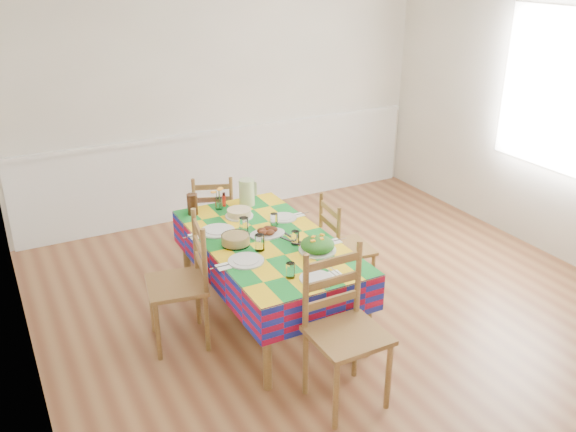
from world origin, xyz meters
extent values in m
cube|color=brown|center=(0.00, 0.00, -0.02)|extent=(4.50, 5.00, 0.04)
cube|color=beige|center=(0.00, 2.52, 1.35)|extent=(4.50, 0.04, 2.70)
cube|color=beige|center=(-2.27, 0.00, 1.35)|extent=(0.04, 5.00, 2.70)
cube|color=white|center=(0.00, 2.47, 0.90)|extent=(4.41, 0.06, 0.04)
cube|color=white|center=(0.00, 2.48, 0.45)|extent=(4.41, 0.03, 0.90)
plane|color=white|center=(2.23, 0.30, 1.50)|extent=(0.00, 1.40, 1.40)
cylinder|color=brown|center=(-0.95, -0.41, 0.31)|extent=(0.06, 0.06, 0.61)
cylinder|color=brown|center=(-0.18, -0.41, 0.31)|extent=(0.06, 0.06, 0.61)
cylinder|color=brown|center=(-0.95, 1.14, 0.31)|extent=(0.06, 0.06, 0.61)
cylinder|color=brown|center=(-0.18, 1.14, 0.31)|extent=(0.06, 0.06, 0.61)
cube|color=brown|center=(-0.56, 0.36, 0.63)|extent=(0.87, 1.65, 0.04)
cube|color=maroon|center=(-0.56, 0.36, 0.66)|extent=(0.91, 1.69, 0.01)
cube|color=maroon|center=(-1.02, 0.36, 0.52)|extent=(0.01, 1.69, 0.26)
cube|color=maroon|center=(-0.11, 0.36, 0.52)|extent=(0.01, 1.69, 0.26)
cube|color=maroon|center=(-0.56, -0.48, 0.52)|extent=(0.91, 0.01, 0.26)
cube|color=maroon|center=(-0.56, 1.21, 0.52)|extent=(0.91, 0.01, 0.26)
cylinder|color=silver|center=(-0.54, -0.32, 0.67)|extent=(0.22, 0.22, 0.01)
cylinder|color=silver|center=(-0.54, -0.32, 0.67)|extent=(0.15, 0.15, 0.00)
cylinder|color=white|center=(-0.68, -0.22, 0.71)|extent=(0.06, 0.06, 0.10)
cube|color=white|center=(-0.40, -0.32, 0.66)|extent=(0.08, 0.08, 0.00)
cube|color=silver|center=(-0.42, -0.32, 0.67)|extent=(0.01, 0.14, 0.00)
cube|color=silver|center=(-0.38, -0.32, 0.67)|extent=(0.01, 0.16, 0.00)
cylinder|color=silver|center=(-0.85, 0.11, 0.67)|extent=(0.25, 0.25, 0.01)
cylinder|color=silver|center=(-0.85, 0.11, 0.68)|extent=(0.18, 0.18, 0.01)
cylinder|color=white|center=(-0.69, 0.23, 0.72)|extent=(0.07, 0.07, 0.12)
cube|color=white|center=(-1.01, 0.11, 0.66)|extent=(0.09, 0.09, 0.01)
cube|color=silver|center=(-1.03, 0.11, 0.67)|extent=(0.16, 0.01, 0.00)
cube|color=silver|center=(-1.00, 0.11, 0.67)|extent=(0.19, 0.01, 0.00)
cylinder|color=silver|center=(-0.84, 0.66, 0.67)|extent=(0.26, 0.26, 0.01)
cylinder|color=silver|center=(-0.84, 0.66, 0.68)|extent=(0.18, 0.18, 0.01)
cylinder|color=white|center=(-0.67, 0.54, 0.72)|extent=(0.07, 0.07, 0.13)
cube|color=white|center=(-1.01, 0.66, 0.66)|extent=(0.10, 0.10, 0.01)
cube|color=silver|center=(-1.03, 0.66, 0.67)|extent=(0.17, 0.01, 0.00)
cube|color=silver|center=(-0.99, 0.66, 0.67)|extent=(0.19, 0.01, 0.00)
cylinder|color=silver|center=(-0.28, 0.10, 0.67)|extent=(0.22, 0.22, 0.01)
cylinder|color=silver|center=(-0.28, 0.10, 0.67)|extent=(0.15, 0.15, 0.00)
cylinder|color=white|center=(-0.42, 0.19, 0.71)|extent=(0.06, 0.06, 0.10)
cube|color=white|center=(-0.14, 0.10, 0.66)|extent=(0.08, 0.08, 0.00)
cube|color=silver|center=(-0.16, 0.10, 0.67)|extent=(0.14, 0.01, 0.00)
cube|color=silver|center=(-0.12, 0.10, 0.67)|extent=(0.16, 0.01, 0.00)
cylinder|color=silver|center=(-0.28, 0.65, 0.67)|extent=(0.21, 0.21, 0.01)
cylinder|color=silver|center=(-0.28, 0.65, 0.67)|extent=(0.15, 0.15, 0.00)
cylinder|color=white|center=(-0.41, 0.56, 0.71)|extent=(0.06, 0.06, 0.10)
cube|color=white|center=(-0.14, 0.65, 0.66)|extent=(0.08, 0.08, 0.00)
cube|color=silver|center=(-0.15, 0.65, 0.67)|extent=(0.13, 0.01, 0.00)
cube|color=silver|center=(-0.12, 0.65, 0.67)|extent=(0.16, 0.01, 0.00)
ellipsoid|color=silver|center=(-0.53, 0.43, 0.67)|extent=(0.28, 0.20, 0.01)
ellipsoid|color=black|center=(-0.48, 0.43, 0.69)|extent=(0.07, 0.06, 0.04)
ellipsoid|color=black|center=(-0.51, 0.47, 0.69)|extent=(0.07, 0.06, 0.04)
ellipsoid|color=black|center=(-0.56, 0.46, 0.69)|extent=(0.07, 0.06, 0.04)
ellipsoid|color=black|center=(-0.57, 0.42, 0.69)|extent=(0.07, 0.06, 0.04)
ellipsoid|color=black|center=(-0.52, 0.40, 0.69)|extent=(0.07, 0.06, 0.04)
cylinder|color=silver|center=(-0.33, 0.03, 0.67)|extent=(0.27, 0.27, 0.01)
ellipsoid|color=#114714|center=(-0.33, 0.03, 0.71)|extent=(0.24, 0.24, 0.11)
cube|color=#FFA016|center=(-0.38, 0.00, 0.76)|extent=(0.03, 0.02, 0.01)
cube|color=#FFA016|center=(-0.35, 0.06, 0.76)|extent=(0.04, 0.04, 0.01)
cube|color=#FFA016|center=(-0.31, 0.00, 0.76)|extent=(0.03, 0.03, 0.01)
cube|color=#FFA016|center=(-0.28, 0.06, 0.76)|extent=(0.04, 0.04, 0.01)
cylinder|color=white|center=(-0.80, 0.39, 0.70)|extent=(0.21, 0.21, 0.08)
cylinder|color=#DFC776|center=(-0.80, 0.39, 0.70)|extent=(0.19, 0.19, 0.06)
cylinder|color=silver|center=(-0.58, 0.85, 0.67)|extent=(0.23, 0.23, 0.01)
cylinder|color=tan|center=(-0.58, 0.85, 0.70)|extent=(0.19, 0.19, 0.05)
cube|color=black|center=(-0.43, 0.26, 0.66)|extent=(0.11, 0.27, 0.01)
cube|color=black|center=(-0.38, 0.27, 0.66)|extent=(0.05, 0.28, 0.01)
cylinder|color=white|center=(-0.66, 1.07, 0.71)|extent=(0.06, 0.06, 0.10)
cylinder|color=#3A6A23|center=(-0.68, 1.07, 0.75)|extent=(0.00, 0.00, 0.14)
ellipsoid|color=#FFA016|center=(-0.71, 1.07, 0.82)|extent=(0.05, 0.05, 0.02)
cylinder|color=#3A6A23|center=(-0.65, 1.08, 0.75)|extent=(0.00, 0.00, 0.14)
ellipsoid|color=#FFA016|center=(-0.63, 1.09, 0.83)|extent=(0.05, 0.05, 0.02)
cylinder|color=#3A6A23|center=(-0.66, 1.06, 0.75)|extent=(0.00, 0.00, 0.14)
ellipsoid|color=#FFA016|center=(-0.66, 1.04, 0.84)|extent=(0.05, 0.05, 0.02)
cylinder|color=red|center=(-0.60, 1.11, 0.72)|extent=(0.03, 0.03, 0.12)
cylinder|color=#B4CD91|center=(-0.42, 1.05, 0.77)|extent=(0.13, 0.13, 0.22)
cylinder|color=black|center=(-0.89, 1.07, 0.75)|extent=(0.09, 0.09, 0.17)
cube|color=silver|center=(-0.55, -0.45, 0.67)|extent=(0.06, 0.02, 0.01)
cylinder|color=brown|center=(-0.75, -0.92, 0.24)|extent=(0.04, 0.04, 0.47)
cylinder|color=brown|center=(-0.37, -0.92, 0.24)|extent=(0.04, 0.04, 0.47)
cylinder|color=brown|center=(-0.75, -0.57, 0.24)|extent=(0.04, 0.04, 0.47)
cylinder|color=brown|center=(-0.38, -0.56, 0.24)|extent=(0.04, 0.04, 0.47)
cube|color=brown|center=(-0.56, -0.74, 0.49)|extent=(0.44, 0.42, 0.03)
cylinder|color=brown|center=(-0.75, -0.55, 0.74)|extent=(0.04, 0.04, 0.53)
cylinder|color=brown|center=(-0.38, -0.55, 0.74)|extent=(0.04, 0.04, 0.53)
cube|color=brown|center=(-0.57, -0.55, 0.63)|extent=(0.38, 0.02, 0.05)
cube|color=brown|center=(-0.57, -0.55, 0.77)|extent=(0.38, 0.02, 0.05)
cube|color=brown|center=(-0.57, -0.55, 0.90)|extent=(0.38, 0.02, 0.05)
cylinder|color=brown|center=(-0.36, 1.55, 0.20)|extent=(0.03, 0.03, 0.40)
cylinder|color=brown|center=(-0.66, 1.67, 0.20)|extent=(0.03, 0.03, 0.40)
cylinder|color=brown|center=(-0.47, 1.27, 0.20)|extent=(0.03, 0.03, 0.40)
cylinder|color=brown|center=(-0.77, 1.39, 0.20)|extent=(0.03, 0.03, 0.40)
cube|color=brown|center=(-0.56, 1.47, 0.41)|extent=(0.47, 0.46, 0.03)
cylinder|color=brown|center=(-0.47, 1.26, 0.62)|extent=(0.03, 0.03, 0.44)
cylinder|color=brown|center=(-0.77, 1.38, 0.62)|extent=(0.03, 0.03, 0.44)
cube|color=brown|center=(-0.62, 1.32, 0.53)|extent=(0.31, 0.13, 0.04)
cube|color=brown|center=(-0.62, 1.32, 0.65)|extent=(0.31, 0.13, 0.04)
cube|color=brown|center=(-0.62, 1.32, 0.76)|extent=(0.31, 0.13, 0.04)
cylinder|color=brown|center=(-1.41, 0.57, 0.23)|extent=(0.04, 0.04, 0.45)
cylinder|color=brown|center=(-1.48, 0.22, 0.23)|extent=(0.04, 0.04, 0.45)
cylinder|color=brown|center=(-1.08, 0.51, 0.23)|extent=(0.04, 0.04, 0.45)
cylinder|color=brown|center=(-1.14, 0.16, 0.23)|extent=(0.04, 0.04, 0.45)
cube|color=brown|center=(-1.28, 0.36, 0.47)|extent=(0.47, 0.48, 0.03)
cylinder|color=brown|center=(-1.07, 0.51, 0.70)|extent=(0.04, 0.04, 0.50)
cylinder|color=brown|center=(-1.13, 0.16, 0.70)|extent=(0.04, 0.04, 0.50)
cube|color=brown|center=(-1.10, 0.33, 0.60)|extent=(0.08, 0.36, 0.05)
cube|color=brown|center=(-1.10, 0.33, 0.73)|extent=(0.08, 0.36, 0.05)
cube|color=brown|center=(-1.10, 0.33, 0.86)|extent=(0.08, 0.36, 0.05)
cylinder|color=brown|center=(0.29, 0.18, 0.20)|extent=(0.03, 0.03, 0.41)
cylinder|color=brown|center=(0.32, 0.51, 0.20)|extent=(0.03, 0.03, 0.41)
cylinder|color=brown|center=(-0.02, 0.22, 0.20)|extent=(0.03, 0.03, 0.41)
cylinder|color=brown|center=(0.02, 0.55, 0.20)|extent=(0.03, 0.03, 0.41)
cube|color=brown|center=(0.15, 0.36, 0.42)|extent=(0.41, 0.42, 0.03)
cylinder|color=brown|center=(-0.03, 0.22, 0.64)|extent=(0.03, 0.03, 0.46)
cylinder|color=brown|center=(0.01, 0.55, 0.64)|extent=(0.03, 0.03, 0.46)
cube|color=brown|center=(-0.01, 0.38, 0.55)|extent=(0.06, 0.33, 0.05)
cube|color=brown|center=(-0.01, 0.38, 0.67)|extent=(0.06, 0.33, 0.05)
cube|color=brown|center=(-0.01, 0.38, 0.78)|extent=(0.06, 0.33, 0.05)
camera|label=1|loc=(-2.32, -3.30, 2.62)|focal=38.00mm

